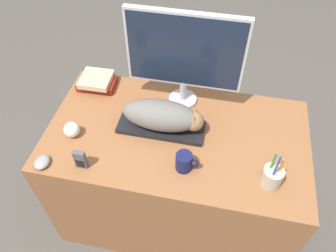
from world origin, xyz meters
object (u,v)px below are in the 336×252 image
Objects in this scene: monitor at (185,54)px; book_stack at (97,82)px; phone at (80,160)px; cat at (164,116)px; coffee_mug at (185,162)px; keyboard at (161,127)px; baseball at (72,130)px; pen_cup at (272,177)px; computer_mouse at (42,162)px.

monitor reaches higher than book_stack.
cat is at bearing 42.96° from phone.
cat is at bearing 123.41° from coffee_mug.
monitor is at bearing 76.37° from cat.
keyboard is at bearing 44.47° from phone.
keyboard is at bearing 17.13° from baseball.
baseball is 0.36m from book_stack.
coffee_mug is at bearing -8.06° from baseball.
coffee_mug is at bearing -56.59° from cat.
phone is at bearing -135.53° from keyboard.
coffee_mug is at bearing 179.55° from pen_cup.
computer_mouse is 0.80× the size of phone.
phone is at bearing -137.04° from cat.
keyboard is 0.37m from monitor.
computer_mouse is 0.77× the size of coffee_mug.
keyboard is at bearing -29.14° from book_stack.
pen_cup reaches higher than keyboard.
monitor reaches higher than keyboard.
computer_mouse is at bearing -96.36° from book_stack.
phone is (0.11, -0.16, 0.01)m from baseball.
coffee_mug is (0.14, -0.20, -0.05)m from cat.
phone is 0.49× the size of book_stack.
cat is at bearing 16.52° from baseball.
coffee_mug is at bearing 10.81° from phone.
book_stack reaches higher than keyboard.
cat reaches higher than phone.
monitor is at bearing 44.51° from computer_mouse.
coffee_mug is 0.45m from phone.
coffee_mug is 0.51× the size of book_stack.
pen_cup reaches higher than book_stack.
cat is 0.43m from phone.
pen_cup is at bearing -43.09° from monitor.
pen_cup reaches higher than baseball.
cat is 5.14× the size of baseball.
keyboard is 0.42m from phone.
phone reaches higher than keyboard.
monitor is 0.81m from computer_mouse.
cat is (0.02, 0.00, 0.08)m from keyboard.
book_stack is at bearing 83.64° from computer_mouse.
monitor is at bearing 101.07° from coffee_mug.
pen_cup is (0.51, -0.21, -0.05)m from cat.
phone is (0.18, 0.03, 0.03)m from computer_mouse.
coffee_mug reaches higher than book_stack.
phone is at bearing -55.72° from baseball.
cat is at bearing 32.86° from computer_mouse.
cat is 0.25m from coffee_mug.
pen_cup is (1.00, 0.11, 0.03)m from computer_mouse.
phone is at bearing -77.24° from book_stack.
keyboard is 0.43m from baseball.
baseball is at bearing 174.96° from pen_cup.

